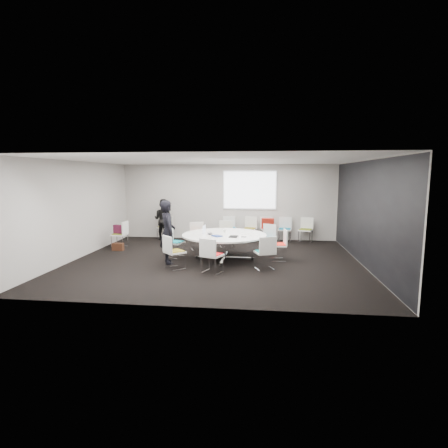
# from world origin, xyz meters

# --- Properties ---
(room_shell) EXTENTS (8.08, 7.08, 2.88)m
(room_shell) POSITION_xyz_m (0.09, 0.00, 1.40)
(room_shell) COLOR black
(room_shell) RESTS_ON ground
(conference_table) EXTENTS (2.40, 2.40, 0.73)m
(conference_table) POSITION_xyz_m (0.23, 0.23, 0.56)
(conference_table) COLOR silver
(conference_table) RESTS_ON ground
(projection_screen) EXTENTS (1.90, 0.03, 1.35)m
(projection_screen) POSITION_xyz_m (0.80, 3.46, 1.85)
(projection_screen) COLOR white
(projection_screen) RESTS_ON room_shell
(chair_ring_a) EXTENTS (0.50, 0.51, 0.88)m
(chair_ring_a) POSITION_xyz_m (1.76, 0.28, 0.28)
(chair_ring_a) COLOR silver
(chair_ring_a) RESTS_ON ground
(chair_ring_b) EXTENTS (0.62, 0.62, 0.88)m
(chair_ring_b) POSITION_xyz_m (1.43, 1.20, 0.28)
(chair_ring_b) COLOR silver
(chair_ring_b) RESTS_ON ground
(chair_ring_c) EXTENTS (0.55, 0.54, 0.88)m
(chair_ring_c) POSITION_xyz_m (0.12, 1.92, 0.28)
(chair_ring_c) COLOR silver
(chair_ring_c) RESTS_ON ground
(chair_ring_d) EXTENTS (0.60, 0.60, 0.88)m
(chair_ring_d) POSITION_xyz_m (-0.76, 1.42, 0.28)
(chair_ring_d) COLOR silver
(chair_ring_d) RESTS_ON ground
(chair_ring_e) EXTENTS (0.56, 0.56, 0.88)m
(chair_ring_e) POSITION_xyz_m (-1.23, 0.28, 0.28)
(chair_ring_e) COLOR silver
(chair_ring_e) RESTS_ON ground
(chair_ring_f) EXTENTS (0.64, 0.64, 0.88)m
(chair_ring_f) POSITION_xyz_m (-0.93, -0.95, 0.28)
(chair_ring_f) COLOR silver
(chair_ring_f) RESTS_ON ground
(chair_ring_g) EXTENTS (0.60, 0.59, 0.88)m
(chair_ring_g) POSITION_xyz_m (0.09, -1.21, 0.28)
(chair_ring_g) COLOR silver
(chair_ring_g) RESTS_ON ground
(chair_ring_h) EXTENTS (0.59, 0.59, 0.88)m
(chair_ring_h) POSITION_xyz_m (1.39, -0.74, 0.28)
(chair_ring_h) COLOR silver
(chair_ring_h) RESTS_ON ground
(chair_back_a) EXTENTS (0.56, 0.55, 0.88)m
(chair_back_a) POSITION_xyz_m (0.10, 3.17, 0.28)
(chair_back_a) COLOR silver
(chair_back_a) RESTS_ON ground
(chair_back_b) EXTENTS (0.54, 0.53, 0.88)m
(chair_back_b) POSITION_xyz_m (0.83, 3.13, 0.28)
(chair_back_b) COLOR silver
(chair_back_b) RESTS_ON ground
(chair_back_c) EXTENTS (0.56, 0.55, 0.88)m
(chair_back_c) POSITION_xyz_m (1.48, 3.17, 0.28)
(chair_back_c) COLOR silver
(chair_back_c) RESTS_ON ground
(chair_back_d) EXTENTS (0.52, 0.51, 0.88)m
(chair_back_d) POSITION_xyz_m (2.10, 3.17, 0.28)
(chair_back_d) COLOR silver
(chair_back_d) RESTS_ON ground
(chair_back_e) EXTENTS (0.58, 0.57, 0.88)m
(chair_back_e) POSITION_xyz_m (2.84, 3.12, 0.28)
(chair_back_e) COLOR silver
(chair_back_e) RESTS_ON ground
(chair_spare_left) EXTENTS (0.47, 0.48, 0.88)m
(chair_spare_left) POSITION_xyz_m (-3.41, 1.45, 0.28)
(chair_spare_left) COLOR silver
(chair_spare_left) RESTS_ON ground
(chair_person_back) EXTENTS (0.60, 0.59, 0.88)m
(chair_person_back) POSITION_xyz_m (-2.37, 3.16, 0.28)
(chair_person_back) COLOR silver
(chair_person_back) RESTS_ON ground
(person_main) EXTENTS (0.64, 0.75, 1.73)m
(person_main) POSITION_xyz_m (-1.25, -0.38, 0.86)
(person_main) COLOR black
(person_main) RESTS_ON ground
(person_back) EXTENTS (0.85, 0.72, 1.53)m
(person_back) POSITION_xyz_m (-2.38, 3.00, 0.76)
(person_back) COLOR black
(person_back) RESTS_ON ground
(laptop) EXTENTS (0.25, 0.34, 0.02)m
(laptop) POSITION_xyz_m (-0.14, 0.19, 0.74)
(laptop) COLOR #333338
(laptop) RESTS_ON conference_table
(laptop_lid) EXTENTS (0.04, 0.30, 0.22)m
(laptop_lid) POSITION_xyz_m (-0.36, 0.25, 0.86)
(laptop_lid) COLOR silver
(laptop_lid) RESTS_ON conference_table
(notebook_black) EXTENTS (0.24, 0.32, 0.02)m
(notebook_black) POSITION_xyz_m (0.53, -0.16, 0.74)
(notebook_black) COLOR black
(notebook_black) RESTS_ON conference_table
(tablet_folio) EXTENTS (0.33, 0.32, 0.03)m
(tablet_folio) POSITION_xyz_m (0.07, -0.14, 0.74)
(tablet_folio) COLOR navy
(tablet_folio) RESTS_ON conference_table
(papers_right) EXTENTS (0.37, 0.34, 0.00)m
(papers_right) POSITION_xyz_m (0.85, 0.42, 0.73)
(papers_right) COLOR silver
(papers_right) RESTS_ON conference_table
(papers_front) EXTENTS (0.35, 0.29, 0.00)m
(papers_front) POSITION_xyz_m (1.03, 0.23, 0.73)
(papers_front) COLOR white
(papers_front) RESTS_ON conference_table
(cup) EXTENTS (0.08, 0.08, 0.09)m
(cup) POSITION_xyz_m (0.19, 0.53, 0.78)
(cup) COLOR white
(cup) RESTS_ON conference_table
(phone) EXTENTS (0.15, 0.09, 0.01)m
(phone) POSITION_xyz_m (0.80, -0.16, 0.73)
(phone) COLOR black
(phone) RESTS_ON conference_table
(maroon_bag) EXTENTS (0.42, 0.25, 0.28)m
(maroon_bag) POSITION_xyz_m (-3.42, 1.45, 0.62)
(maroon_bag) COLOR #581733
(maroon_bag) RESTS_ON chair_spare_left
(brown_bag) EXTENTS (0.37, 0.18, 0.24)m
(brown_bag) POSITION_xyz_m (-3.30, 1.00, 0.12)
(brown_bag) COLOR #3A1E12
(brown_bag) RESTS_ON ground
(red_jacket) EXTENTS (0.45, 0.19, 0.36)m
(red_jacket) POSITION_xyz_m (1.48, 2.94, 0.70)
(red_jacket) COLOR maroon
(red_jacket) RESTS_ON chair_back_c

